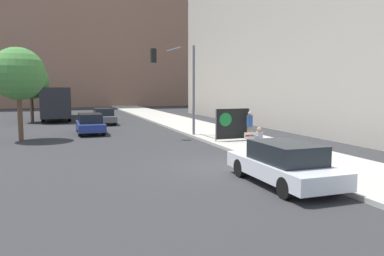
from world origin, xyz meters
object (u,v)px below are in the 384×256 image
Objects in this scene: seated_protester at (260,140)px; car_on_road_nearest at (90,123)px; parked_car_curbside at (284,164)px; street_tree_near_curb at (18,74)px; city_bus_on_road at (56,101)px; protest_banner at (232,124)px; traffic_light_pole at (179,75)px; car_on_road_midblock at (103,116)px; street_tree_midblock at (31,82)px; jogger_on_sidewalk at (250,126)px.

car_on_road_nearest is at bearing 136.70° from seated_protester.
parked_car_curbside is 0.83× the size of street_tree_near_curb.
city_bus_on_road is at bearing 103.51° from parked_car_curbside.
parked_car_curbside is at bearing -57.26° from street_tree_near_curb.
street_tree_near_curb is (-10.68, 9.50, 3.12)m from seated_protester.
protest_banner is 12.82m from street_tree_near_curb.
traffic_light_pole is at bearing -11.72° from street_tree_near_curb.
seated_protester is 0.26× the size of car_on_road_midblock.
seated_protester is at bearing -63.84° from street_tree_midblock.
protest_banner is at bearing -67.98° from car_on_road_midblock.
car_on_road_midblock is at bearing 112.02° from protest_banner.
car_on_road_nearest is 0.85× the size of street_tree_midblock.
traffic_light_pole reaches higher than jogger_on_sidewalk.
jogger_on_sidewalk is 0.79× the size of protest_banner.
jogger_on_sidewalk is 15.84m from car_on_road_midblock.
traffic_light_pole is (-2.94, 3.77, 2.93)m from jogger_on_sidewalk.
street_tree_midblock is (-0.18, 12.61, -0.25)m from street_tree_near_curb.
seated_protester is at bearing -79.43° from traffic_light_pole.
street_tree_near_curb is 1.04× the size of street_tree_midblock.
traffic_light_pole is 19.19m from city_bus_on_road.
seated_protester is 0.27× the size of car_on_road_nearest.
city_bus_on_road is at bearing 83.17° from street_tree_near_curb.
car_on_road_midblock is (-3.26, 22.77, -0.01)m from parked_car_curbside.
protest_banner reaches higher than parked_car_curbside.
protest_banner is at bearing -40.34° from jogger_on_sidewalk.
traffic_light_pole is 12.50m from parked_car_curbside.
seated_protester is 4.11m from jogger_on_sidewalk.
parked_car_curbside is at bearing -76.49° from city_bus_on_road.
jogger_on_sidewalk is at bearing -55.91° from street_tree_midblock.
street_tree_midblock is (-9.44, 14.53, -0.25)m from traffic_light_pole.
traffic_light_pole is at bearing -67.21° from city_bus_on_road.
car_on_road_nearest is 13.73m from city_bus_on_road.
traffic_light_pole is 7.30m from car_on_road_nearest.
car_on_road_midblock is (-3.52, 10.69, -3.24)m from traffic_light_pole.
car_on_road_nearest is at bearing -52.76° from jogger_on_sidewalk.
parked_car_curbside is (-1.67, -4.50, -0.11)m from seated_protester.
street_tree_midblock reaches higher than seated_protester.
car_on_road_midblock is 10.97m from street_tree_near_curb.
traffic_light_pole reaches higher than car_on_road_nearest.
street_tree_midblock is (-5.93, 3.84, 2.99)m from car_on_road_midblock.
city_bus_on_road is 2.15× the size of street_tree_midblock.
street_tree_near_curb reaches higher than seated_protester.
jogger_on_sidewalk is 0.30× the size of street_tree_near_curb.
protest_banner is 9.14m from parked_car_curbside.
jogger_on_sidewalk is at bearing 68.91° from parked_car_curbside.
traffic_light_pole reaches higher than street_tree_near_curb.
traffic_light_pole is at bearing -56.98° from street_tree_midblock.
seated_protester is 24.80m from street_tree_midblock.
protest_banner is at bearing -24.48° from street_tree_near_curb.
street_tree_near_curb reaches higher than jogger_on_sidewalk.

